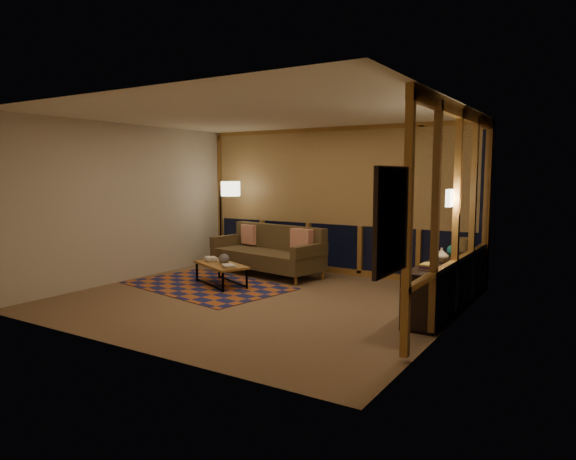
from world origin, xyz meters
The scene contains 21 objects.
floor centered at (0.00, 0.00, 0.00)m, with size 5.50×5.00×0.01m, color brown.
ceiling centered at (0.00, 0.00, 2.70)m, with size 5.50×5.00×0.01m, color beige.
walls centered at (0.00, 0.00, 1.35)m, with size 5.51×5.01×2.70m.
window_wall_back centered at (0.00, 2.43, 1.35)m, with size 5.30×0.16×2.60m, color olive, non-canonical shape.
window_wall_right centered at (2.68, 0.60, 1.35)m, with size 0.16×3.70×2.60m, color olive, non-canonical shape.
wall_art centered at (2.71, -1.85, 1.45)m, with size 0.06×0.74×0.94m, color red, non-canonical shape.
wall_sconce centered at (2.62, 0.45, 1.55)m, with size 0.12×0.18×0.22m, color #FFEDC4, non-canonical shape.
sofa centered at (-0.96, 1.61, 0.44)m, with size 2.16×0.88×0.89m, color brown, non-canonical shape.
pillow_left centered at (-1.62, 1.97, 0.63)m, with size 0.37×0.12×0.37m, color red, non-canonical shape.
pillow_right centered at (-0.24, 1.65, 0.66)m, with size 0.43×0.14×0.43m, color red, non-canonical shape.
area_rug centered at (-1.25, 0.29, 0.01)m, with size 2.60×1.74×0.01m, color #A55321.
coffee_table centered at (-1.08, 0.45, 0.18)m, with size 1.10×0.51×0.37m, color olive, non-canonical shape.
book_stack_a centered at (-1.38, 0.56, 0.40)m, with size 0.25×0.19×0.07m, color silver, non-canonical shape.
book_stack_b centered at (-0.76, 0.26, 0.39)m, with size 0.27×0.21×0.05m, color silver, non-canonical shape.
ceramic_pot centered at (-1.02, 0.45, 0.46)m, with size 0.18×0.18×0.18m, color #2B2C35.
floor_lamp centered at (-2.34, 1.98, 0.86)m, with size 0.57×0.37×1.71m, color black, non-canonical shape.
bookshelf centered at (2.49, 1.00, 0.34)m, with size 0.40×2.75×0.69m, color black, non-canonical shape.
basket centered at (2.47, 1.88, 0.78)m, with size 0.26×0.26×0.19m, color olive.
teal_bowl centered at (2.49, 1.24, 0.77)m, with size 0.17×0.17×0.17m, color #13625D.
vase centered at (2.49, 0.64, 0.79)m, with size 0.19×0.19×0.20m, color tan.
shelf_book_stack centered at (2.49, 0.07, 0.72)m, with size 0.18×0.25×0.07m, color silver, non-canonical shape.
Camera 1 is at (4.30, -6.08, 1.86)m, focal length 32.00 mm.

